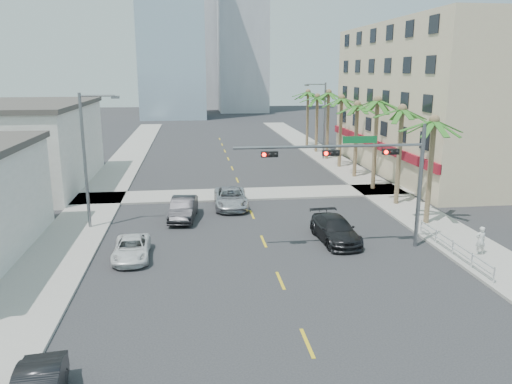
{
  "coord_description": "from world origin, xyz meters",
  "views": [
    {
      "loc": [
        -4.22,
        -19.12,
        10.37
      ],
      "look_at": [
        -0.64,
        8.73,
        3.5
      ],
      "focal_mm": 35.0,
      "sensor_mm": 36.0,
      "label": 1
    }
  ],
  "objects_px": {
    "car_parked_far": "(132,249)",
    "car_lane_left": "(183,209)",
    "pedestrian": "(481,240)",
    "car_lane_center": "(231,198)",
    "traffic_signal_mast": "(369,165)",
    "car_lane_right": "(335,229)"
  },
  "relations": [
    {
      "from": "car_lane_left",
      "to": "car_lane_right",
      "type": "relative_size",
      "value": 0.92
    },
    {
      "from": "car_parked_far",
      "to": "car_lane_right",
      "type": "distance_m",
      "value": 12.3
    },
    {
      "from": "pedestrian",
      "to": "car_parked_far",
      "type": "bearing_deg",
      "value": -7.91
    },
    {
      "from": "traffic_signal_mast",
      "to": "car_parked_far",
      "type": "relative_size",
      "value": 2.62
    },
    {
      "from": "car_lane_right",
      "to": "pedestrian",
      "type": "xyz_separation_m",
      "value": [
        7.43,
        -3.68,
        0.22
      ]
    },
    {
      "from": "car_parked_far",
      "to": "car_lane_center",
      "type": "height_order",
      "value": "car_lane_center"
    },
    {
      "from": "traffic_signal_mast",
      "to": "car_parked_far",
      "type": "height_order",
      "value": "traffic_signal_mast"
    },
    {
      "from": "car_parked_far",
      "to": "car_lane_left",
      "type": "distance_m",
      "value": 7.87
    },
    {
      "from": "traffic_signal_mast",
      "to": "car_lane_center",
      "type": "xyz_separation_m",
      "value": [
        -7.17,
        10.26,
        -4.32
      ]
    },
    {
      "from": "traffic_signal_mast",
      "to": "pedestrian",
      "type": "bearing_deg",
      "value": -19.18
    },
    {
      "from": "car_parked_far",
      "to": "car_lane_left",
      "type": "xyz_separation_m",
      "value": [
        2.8,
        7.36,
        0.2
      ]
    },
    {
      "from": "car_parked_far",
      "to": "car_lane_center",
      "type": "xyz_separation_m",
      "value": [
        6.41,
        10.11,
        0.15
      ]
    },
    {
      "from": "car_lane_right",
      "to": "pedestrian",
      "type": "relative_size",
      "value": 3.14
    },
    {
      "from": "traffic_signal_mast",
      "to": "car_lane_right",
      "type": "distance_m",
      "value": 4.78
    },
    {
      "from": "car_parked_far",
      "to": "pedestrian",
      "type": "xyz_separation_m",
      "value": [
        19.65,
        -2.26,
        0.39
      ]
    },
    {
      "from": "car_parked_far",
      "to": "pedestrian",
      "type": "relative_size",
      "value": 2.57
    },
    {
      "from": "traffic_signal_mast",
      "to": "car_lane_left",
      "type": "xyz_separation_m",
      "value": [
        -10.78,
        7.51,
        -4.28
      ]
    },
    {
      "from": "car_parked_far",
      "to": "car_lane_right",
      "type": "height_order",
      "value": "car_lane_right"
    },
    {
      "from": "car_lane_left",
      "to": "car_lane_right",
      "type": "distance_m",
      "value": 11.13
    },
    {
      "from": "car_lane_left",
      "to": "car_parked_far",
      "type": "bearing_deg",
      "value": -104.39
    },
    {
      "from": "car_parked_far",
      "to": "car_lane_center",
      "type": "bearing_deg",
      "value": 55.92
    },
    {
      "from": "car_lane_center",
      "to": "car_lane_left",
      "type": "bearing_deg",
      "value": -141.4
    }
  ]
}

